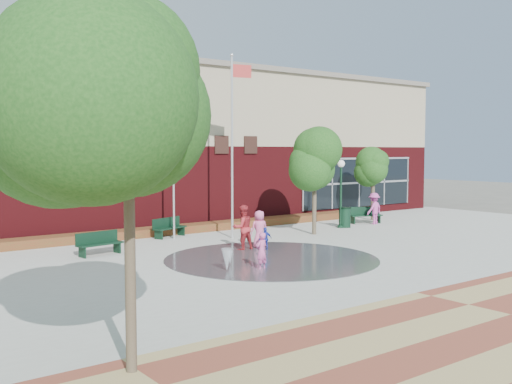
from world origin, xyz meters
TOP-DOWN VIEW (x-y plane):
  - ground at (0.00, 0.00)m, footprint 120.00×120.00m
  - plaza_concrete at (0.00, 4.00)m, footprint 46.00×18.00m
  - paver_band at (0.00, -7.00)m, footprint 46.00×6.00m
  - splash_pad at (0.00, 3.00)m, footprint 8.40×8.40m
  - library_building at (0.00, 17.48)m, footprint 44.40×10.40m
  - flower_bed at (0.00, 11.60)m, footprint 26.00×1.20m
  - flagpole_left at (-0.36, 10.02)m, footprint 0.93×0.35m
  - flagpole_right at (2.05, 8.55)m, footprint 1.07×0.34m
  - lamp_right at (8.94, 8.09)m, footprint 0.40×0.40m
  - bench_left at (-5.06, 7.84)m, footprint 1.99×0.83m
  - bench_mid at (-0.34, 10.58)m, footprint 2.01×1.16m
  - bench_right at (11.53, 8.64)m, footprint 2.01×1.19m
  - trash_can at (9.24, 8.08)m, footprint 0.69×0.69m
  - tree_big_left at (-9.62, -4.75)m, footprint 4.87×4.87m
  - tree_mid at (6.02, 7.07)m, footprint 3.04×3.04m
  - tree_small_right at (13.11, 9.51)m, footprint 2.48×2.48m
  - water_jet_a at (-2.77, 2.03)m, footprint 0.41×0.41m
  - water_jet_b at (-2.01, 2.94)m, footprint 0.22×0.22m
  - child_splash at (-1.57, 1.60)m, footprint 0.56×0.44m
  - adult_red at (0.37, 5.43)m, footprint 1.02×0.84m
  - adult_pink at (1.29, 5.46)m, footprint 0.90×0.68m
  - child_blue at (1.09, 4.78)m, footprint 0.63×0.36m
  - person_bench at (11.66, 8.11)m, footprint 1.26×0.83m

SIDE VIEW (x-z plane):
  - ground at x=0.00m, z-range 0.00..0.00m
  - flower_bed at x=0.00m, z-range -0.20..0.20m
  - water_jet_a at x=-2.77m, z-range -0.40..0.40m
  - water_jet_b at x=-2.01m, z-range -0.25..0.25m
  - plaza_concrete at x=0.00m, z-range 0.00..0.01m
  - paver_band at x=0.00m, z-range 0.00..0.01m
  - splash_pad at x=0.00m, z-range 0.00..0.01m
  - bench_left at x=-5.06m, z-range -0.17..0.80m
  - bench_mid at x=-0.34m, z-range -0.17..0.80m
  - bench_right at x=11.53m, z-range -0.17..0.80m
  - child_blue at x=1.09m, z-range 0.00..1.00m
  - trash_can at x=9.24m, z-range 0.01..1.14m
  - child_splash at x=-1.57m, z-range 0.00..1.35m
  - adult_pink at x=1.29m, z-range 0.00..1.65m
  - person_bench at x=11.66m, z-range 0.00..1.83m
  - adult_red at x=0.37m, z-range 0.00..1.95m
  - lamp_right at x=8.94m, z-range 0.45..4.20m
  - tree_small_right at x=13.11m, z-range 0.97..5.21m
  - tree_mid at x=6.02m, z-range 1.17..6.31m
  - flagpole_left at x=-0.36m, z-range 0.47..8.69m
  - library_building at x=0.00m, z-range 0.04..9.24m
  - flagpole_right at x=2.05m, z-range 0.52..9.42m
  - tree_big_left at x=-9.62m, z-range 1.67..9.46m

